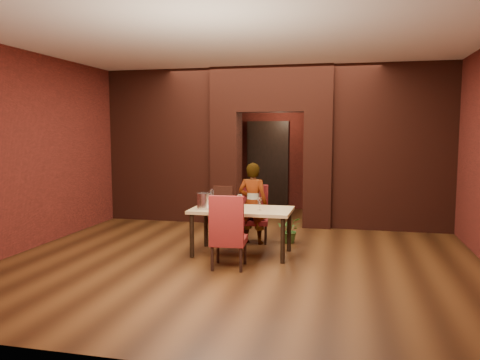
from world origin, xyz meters
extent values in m
plane|color=#442611|center=(0.00, 0.00, 0.00)|extent=(8.00, 8.00, 0.00)
cube|color=silver|center=(0.00, 0.00, 3.20)|extent=(7.00, 8.00, 0.04)
cube|color=maroon|center=(0.00, 4.00, 1.60)|extent=(7.00, 0.04, 3.20)
cube|color=maroon|center=(0.00, -4.00, 1.60)|extent=(7.00, 0.04, 3.20)
cube|color=maroon|center=(-3.50, 0.00, 1.60)|extent=(0.04, 8.00, 3.20)
cube|color=maroon|center=(-0.95, 2.00, 1.15)|extent=(0.55, 0.55, 2.30)
cube|color=maroon|center=(0.95, 2.00, 1.15)|extent=(0.55, 0.55, 2.30)
cube|color=maroon|center=(0.00, 2.00, 2.75)|extent=(2.45, 0.55, 0.90)
cube|color=maroon|center=(-2.36, 2.00, 1.60)|extent=(2.28, 0.35, 3.20)
cube|color=maroon|center=(2.36, 2.00, 1.60)|extent=(2.28, 0.35, 3.20)
cube|color=#9C432D|center=(-0.95, 1.71, 0.55)|extent=(0.40, 0.03, 0.50)
cube|color=black|center=(-0.40, 3.94, 1.05)|extent=(0.90, 0.08, 2.10)
cube|color=black|center=(-0.40, 3.90, 1.05)|extent=(1.02, 0.04, 2.22)
cube|color=tan|center=(-0.06, -0.47, 0.36)|extent=(1.55, 0.88, 0.72)
cube|color=maroon|center=(-0.02, 0.38, 0.49)|extent=(0.51, 0.51, 0.98)
cube|color=maroon|center=(-0.07, -1.20, 0.52)|extent=(0.51, 0.51, 1.05)
imported|color=white|center=(-0.03, 0.28, 0.69)|extent=(0.53, 0.38, 1.39)
cube|color=white|center=(-0.26, -0.60, 0.73)|extent=(0.31, 0.23, 0.00)
cylinder|color=silver|center=(-0.62, -0.63, 0.85)|extent=(0.20, 0.20, 0.25)
cylinder|color=white|center=(-0.56, -0.38, 0.87)|extent=(0.07, 0.07, 0.29)
imported|color=#3A6A2A|center=(0.58, 0.46, 0.23)|extent=(0.47, 0.42, 0.46)
camera|label=1|loc=(1.53, -7.44, 1.92)|focal=35.00mm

